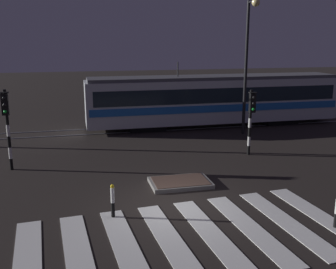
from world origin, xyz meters
TOP-DOWN VIEW (x-y plane):
  - ground_plane at (0.00, 0.00)m, footprint 120.00×120.00m
  - rail_near at (0.00, 11.15)m, footprint 80.00×0.12m
  - rail_far at (0.00, 12.59)m, footprint 80.00×0.12m
  - crosswalk_zebra at (-0.00, -2.30)m, footprint 9.88×5.50m
  - traffic_island at (0.81, 1.84)m, footprint 2.32×1.53m
  - traffic_light_corner_far_left at (-5.83, 5.23)m, footprint 0.36×0.42m
  - traffic_light_corner_far_right at (5.14, 4.99)m, footprint 0.36×0.42m
  - street_lamp_trackside_right at (6.72, 9.08)m, footprint 0.44×1.21m
  - tram at (5.78, 11.87)m, footprint 16.55×2.58m
  - bollard_island_edge at (-2.03, -0.48)m, footprint 0.12×0.12m

SIDE VIEW (x-z plane):
  - ground_plane at x=0.00m, z-range 0.00..0.00m
  - crosswalk_zebra at x=0.00m, z-range 0.00..0.02m
  - rail_near at x=0.00m, z-range 0.00..0.03m
  - rail_far at x=0.00m, z-range 0.00..0.03m
  - traffic_island at x=0.81m, z-range 0.00..0.18m
  - bollard_island_edge at x=-2.03m, z-range 0.00..1.11m
  - tram at x=5.78m, z-range -0.33..3.82m
  - traffic_light_corner_far_right at x=5.14m, z-range 0.51..3.69m
  - traffic_light_corner_far_left at x=-5.83m, z-range 0.56..4.05m
  - street_lamp_trackside_right at x=6.72m, z-range 0.98..8.64m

